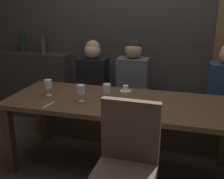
{
  "coord_description": "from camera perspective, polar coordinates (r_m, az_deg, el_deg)",
  "views": [
    {
      "loc": [
        0.59,
        -2.43,
        1.65
      ],
      "look_at": [
        -0.08,
        0.01,
        0.84
      ],
      "focal_mm": 44.18,
      "sensor_mm": 36.0,
      "label": 1
    }
  ],
  "objects": [
    {
      "name": "fork_on_table",
      "position": [
        2.6,
        -13.04,
        -3.14
      ],
      "size": [
        0.03,
        0.17,
        0.01
      ],
      "primitive_type": "cube",
      "rotation": [
        0.0,
        0.0,
        -0.11
      ],
      "color": "silver",
      "rests_on": "dining_table"
    },
    {
      "name": "diner_redhead",
      "position": [
        3.45,
        -3.96,
        3.55
      ],
      "size": [
        0.36,
        0.24,
        0.76
      ],
      "color": "black",
      "rests_on": "banquette_bench"
    },
    {
      "name": "banquette_bench",
      "position": [
        3.49,
        4.31,
        -6.37
      ],
      "size": [
        2.5,
        0.44,
        0.45
      ],
      "color": "#4A3C2E",
      "rests_on": "ground"
    },
    {
      "name": "wine_glass_center_back",
      "position": [
        2.84,
        -13.1,
        0.98
      ],
      "size": [
        0.08,
        0.08,
        0.16
      ],
      "color": "silver",
      "rests_on": "dining_table"
    },
    {
      "name": "back_counter",
      "position": [
        4.24,
        -15.65,
        1.0
      ],
      "size": [
        1.1,
        0.28,
        0.95
      ],
      "primitive_type": "cube",
      "color": "#2F2B29",
      "rests_on": "ground"
    },
    {
      "name": "back_wall_tiled",
      "position": [
        3.7,
        6.42,
        15.32
      ],
      "size": [
        6.0,
        0.12,
        3.0
      ],
      "primitive_type": "cube",
      "color": "#383330",
      "rests_on": "ground"
    },
    {
      "name": "wine_glass_near_left",
      "position": [
        2.62,
        -6.45,
        -0.12
      ],
      "size": [
        0.08,
        0.08,
        0.16
      ],
      "color": "silver",
      "rests_on": "dining_table"
    },
    {
      "name": "wine_bottle_dark_red",
      "position": [
        4.22,
        -18.03,
        9.0
      ],
      "size": [
        0.08,
        0.08,
        0.33
      ],
      "color": "black",
      "rests_on": "back_counter"
    },
    {
      "name": "dining_table",
      "position": [
        2.69,
        1.6,
        -4.04
      ],
      "size": [
        2.2,
        0.84,
        0.74
      ],
      "color": "#493422",
      "rests_on": "ground"
    },
    {
      "name": "espresso_cup",
      "position": [
        2.93,
        2.83,
        0.14
      ],
      "size": [
        0.12,
        0.12,
        0.06
      ],
      "color": "white",
      "rests_on": "dining_table"
    },
    {
      "name": "wine_bottle_pale_label",
      "position": [
        4.03,
        -14.12,
        8.95
      ],
      "size": [
        0.08,
        0.08,
        0.33
      ],
      "color": "#384728",
      "rests_on": "back_counter"
    },
    {
      "name": "chair_near_side",
      "position": [
        2.06,
        2.98,
        -14.32
      ],
      "size": [
        0.45,
        0.45,
        0.98
      ],
      "color": "brown",
      "rests_on": "ground"
    },
    {
      "name": "ground",
      "position": [
        3.0,
        1.49,
        -15.7
      ],
      "size": [
        9.0,
        9.0,
        0.0
      ],
      "primitive_type": "plane",
      "color": "#382D26"
    },
    {
      "name": "wine_glass_end_left",
      "position": [
        2.63,
        -1.07,
        0.15
      ],
      "size": [
        0.08,
        0.08,
        0.16
      ],
      "color": "silver",
      "rests_on": "dining_table"
    },
    {
      "name": "diner_bearded",
      "position": [
        3.29,
        4.35,
        3.13
      ],
      "size": [
        0.36,
        0.24,
        0.79
      ],
      "color": "#4C515B",
      "rests_on": "banquette_bench"
    }
  ]
}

